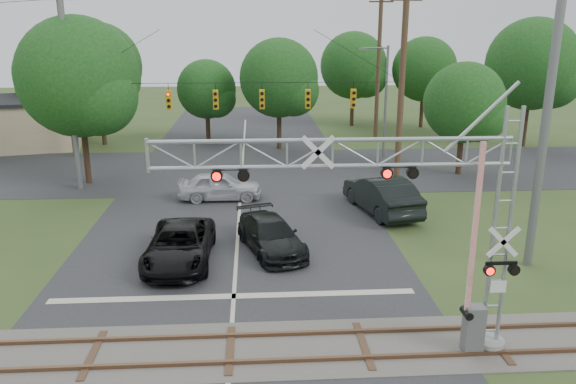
{
  "coord_description": "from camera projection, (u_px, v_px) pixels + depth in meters",
  "views": [
    {
      "loc": [
        0.8,
        -12.68,
        9.23
      ],
      "look_at": [
        2.06,
        7.5,
        3.27
      ],
      "focal_mm": 35.0,
      "sensor_mm": 36.0,
      "label": 1
    }
  ],
  "objects": [
    {
      "name": "railroad_track",
      "position": [
        230.0,
        350.0,
        16.61
      ],
      "size": [
        90.0,
        3.2,
        0.17
      ],
      "color": "#504C45",
      "rests_on": "ground"
    },
    {
      "name": "car_dark",
      "position": [
        271.0,
        235.0,
        23.89
      ],
      "size": [
        3.34,
        5.27,
        1.42
      ],
      "primitive_type": "imported",
      "rotation": [
        0.0,
        0.0,
        0.3
      ],
      "color": "black",
      "rests_on": "ground"
    },
    {
      "name": "utility_poles",
      "position": [
        281.0,
        77.0,
        34.27
      ],
      "size": [
        26.23,
        27.35,
        14.04
      ],
      "color": "#44311F",
      "rests_on": "ground"
    },
    {
      "name": "pickup_black",
      "position": [
        180.0,
        245.0,
        22.67
      ],
      "size": [
        2.63,
        5.54,
        1.53
      ],
      "primitive_type": "imported",
      "rotation": [
        0.0,
        0.0,
        -0.02
      ],
      "color": "black",
      "rests_on": "ground"
    },
    {
      "name": "traffic_signal_span",
      "position": [
        255.0,
        92.0,
        32.3
      ],
      "size": [
        19.34,
        0.36,
        11.5
      ],
      "color": "slate",
      "rests_on": "ground"
    },
    {
      "name": "road_main",
      "position": [
        237.0,
        249.0,
        24.27
      ],
      "size": [
        14.0,
        90.0,
        0.02
      ],
      "primitive_type": "cube",
      "color": "#2A2A2C",
      "rests_on": "ground"
    },
    {
      "name": "treeline",
      "position": [
        232.0,
        72.0,
        43.52
      ],
      "size": [
        56.17,
        26.48,
        10.02
      ],
      "color": "#352418",
      "rests_on": "ground"
    },
    {
      "name": "suv_dark",
      "position": [
        382.0,
        194.0,
        28.86
      ],
      "size": [
        3.27,
        6.08,
        1.9
      ],
      "primitive_type": "imported",
      "rotation": [
        0.0,
        0.0,
        3.37
      ],
      "color": "black",
      "rests_on": "ground"
    },
    {
      "name": "streetlight",
      "position": [
        384.0,
        96.0,
        40.26
      ],
      "size": [
        2.13,
        0.22,
        8.0
      ],
      "color": "slate",
      "rests_on": "ground"
    },
    {
      "name": "road_cross",
      "position": [
        242.0,
        170.0,
        37.67
      ],
      "size": [
        90.0,
        12.0,
        0.02
      ],
      "primitive_type": "cube",
      "color": "#2A2A2C",
      "rests_on": "ground"
    },
    {
      "name": "crossing_gantry",
      "position": [
        398.0,
        210.0,
        15.29
      ],
      "size": [
        10.19,
        0.92,
        7.24
      ],
      "color": "gray",
      "rests_on": "ground"
    },
    {
      "name": "sedan_silver",
      "position": [
        220.0,
        186.0,
        31.04
      ],
      "size": [
        4.59,
        1.88,
        1.56
      ],
      "primitive_type": "imported",
      "rotation": [
        0.0,
        0.0,
        1.58
      ],
      "color": "#BABBC3",
      "rests_on": "ground"
    }
  ]
}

